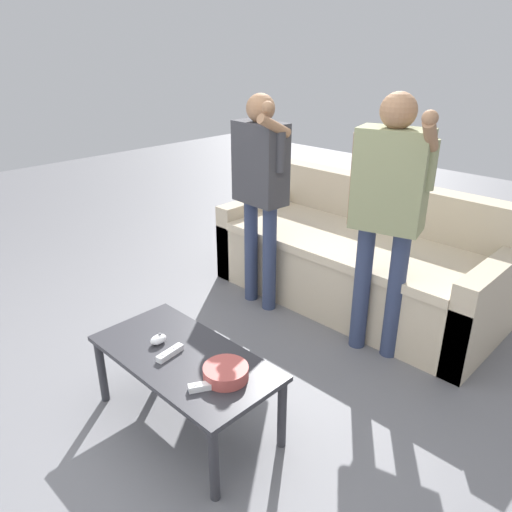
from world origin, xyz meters
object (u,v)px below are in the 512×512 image
(game_remote_wand_near, at_px, (230,369))
(couch, at_px, (359,261))
(game_remote_nunchuk, at_px, (158,339))
(game_remote_wand_spare, at_px, (206,386))
(game_remote_wand_far, at_px, (170,353))
(snack_bowl, at_px, (226,373))
(player_right, at_px, (388,200))
(coffee_table, at_px, (184,364))
(player_left, at_px, (260,179))

(game_remote_wand_near, bearing_deg, couch, 103.30)
(game_remote_nunchuk, bearing_deg, game_remote_wand_spare, -7.84)
(game_remote_wand_far, height_order, game_remote_wand_spare, same)
(snack_bowl, xyz_separation_m, player_right, (0.05, 1.20, 0.55))
(game_remote_wand_near, bearing_deg, coffee_table, -165.13)
(game_remote_wand_near, distance_m, game_remote_wand_spare, 0.15)
(game_remote_wand_far, bearing_deg, game_remote_wand_spare, -6.98)
(couch, xyz_separation_m, player_left, (-0.47, -0.58, 0.64))
(game_remote_nunchuk, xyz_separation_m, game_remote_wand_near, (0.43, 0.09, -0.01))
(game_remote_wand_far, bearing_deg, player_right, 73.64)
(player_right, distance_m, game_remote_wand_spare, 1.42)
(couch, relative_size, coffee_table, 2.12)
(coffee_table, height_order, game_remote_wand_spare, game_remote_wand_spare)
(snack_bowl, distance_m, player_left, 1.52)
(player_left, bearing_deg, coffee_table, -62.45)
(player_right, height_order, game_remote_wand_spare, player_right)
(player_left, relative_size, game_remote_wand_near, 9.75)
(player_right, bearing_deg, game_remote_wand_spare, -92.63)
(player_right, bearing_deg, game_remote_wand_far, -106.36)
(game_remote_wand_near, xyz_separation_m, game_remote_wand_spare, (0.01, -0.15, 0.00))
(couch, distance_m, snack_bowl, 1.77)
(coffee_table, relative_size, game_remote_wand_spare, 6.34)
(game_remote_nunchuk, bearing_deg, snack_bowl, 6.42)
(snack_bowl, bearing_deg, coffee_table, -174.93)
(player_left, relative_size, game_remote_wand_spare, 9.80)
(player_left, xyz_separation_m, game_remote_wand_far, (0.56, -1.21, -0.53))
(couch, distance_m, player_right, 0.98)
(snack_bowl, xyz_separation_m, game_remote_nunchuk, (-0.45, -0.05, -0.01))
(player_left, bearing_deg, player_right, 3.72)
(couch, xyz_separation_m, coffee_table, (0.14, -1.74, 0.05))
(game_remote_nunchuk, height_order, player_left, player_left)
(game_remote_wand_far, bearing_deg, snack_bowl, 12.77)
(couch, bearing_deg, player_right, -47.88)
(couch, relative_size, player_left, 1.37)
(player_left, height_order, player_right, player_right)
(snack_bowl, bearing_deg, game_remote_wand_far, -167.23)
(game_remote_wand_spare, bearing_deg, coffee_table, 162.19)
(game_remote_nunchuk, relative_size, game_remote_wand_spare, 0.57)
(player_left, xyz_separation_m, game_remote_wand_spare, (0.87, -1.25, -0.53))
(couch, xyz_separation_m, game_remote_wand_spare, (0.41, -1.82, 0.12))
(player_right, bearing_deg, snack_bowl, -92.52)
(snack_bowl, height_order, player_left, player_left)
(coffee_table, relative_size, game_remote_wand_near, 6.31)
(coffee_table, xyz_separation_m, game_remote_wand_far, (-0.04, -0.05, 0.07))
(player_right, bearing_deg, coffee_table, -105.06)
(coffee_table, distance_m, game_remote_wand_spare, 0.29)
(game_remote_nunchuk, distance_m, game_remote_wand_near, 0.44)
(couch, height_order, player_left, player_left)
(game_remote_nunchuk, height_order, game_remote_wand_far, game_remote_nunchuk)
(couch, relative_size, player_right, 1.32)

